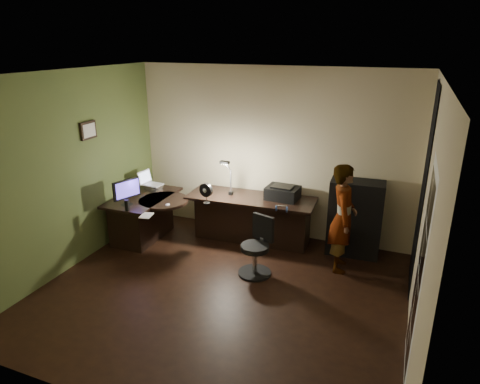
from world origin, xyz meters
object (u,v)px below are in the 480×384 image
at_px(cabinet, 355,218).
at_px(office_chair, 255,247).
at_px(monitor, 126,196).
at_px(desk_right, 251,219).
at_px(desk_left, 144,217).
at_px(person, 343,218).

distance_m(cabinet, office_chair, 1.62).
distance_m(cabinet, monitor, 3.41).
height_order(cabinet, monitor, cabinet).
bearing_deg(desk_right, cabinet, 3.08).
relative_size(cabinet, office_chair, 1.40).
bearing_deg(monitor, desk_left, 107.45).
bearing_deg(monitor, cabinet, 39.28).
bearing_deg(person, desk_left, 83.95).
bearing_deg(office_chair, cabinet, 61.44).
relative_size(desk_right, cabinet, 1.73).
bearing_deg(office_chair, desk_right, 130.79).
height_order(desk_left, person, person).
distance_m(desk_right, monitor, 1.95).
xyz_separation_m(desk_right, monitor, (-1.65, -0.92, 0.48)).
xyz_separation_m(desk_left, office_chair, (2.04, -0.41, 0.05)).
relative_size(monitor, office_chair, 0.55).
height_order(cabinet, office_chair, cabinet).
bearing_deg(monitor, office_chair, 19.70).
bearing_deg(desk_left, person, 2.47).
relative_size(desk_right, person, 1.30).
bearing_deg(cabinet, desk_right, -176.99).
xyz_separation_m(desk_left, cabinet, (3.20, 0.71, 0.21)).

